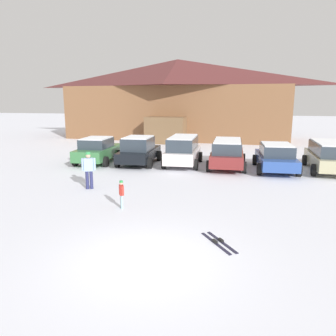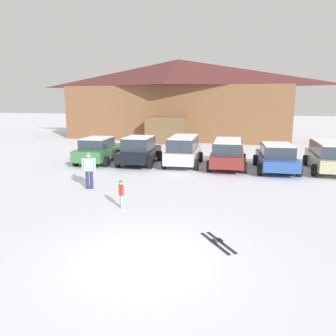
% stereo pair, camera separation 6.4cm
% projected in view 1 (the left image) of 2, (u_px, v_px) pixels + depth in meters
% --- Properties ---
extents(ground, '(160.00, 160.00, 0.00)m').
position_uv_depth(ground, '(145.00, 261.00, 8.14)').
color(ground, white).
extents(ski_lodge, '(22.76, 10.05, 7.90)m').
position_uv_depth(ski_lodge, '(177.00, 99.00, 33.55)').
color(ski_lodge, brown).
rests_on(ski_lodge, ground).
extents(parked_green_coupe, '(2.31, 4.27, 1.62)m').
position_uv_depth(parked_green_coupe, '(98.00, 150.00, 20.68)').
color(parked_green_coupe, '#387540').
rests_on(parked_green_coupe, ground).
extents(parked_black_sedan, '(2.29, 4.23, 1.72)m').
position_uv_depth(parked_black_sedan, '(139.00, 150.00, 20.24)').
color(parked_black_sedan, black).
rests_on(parked_black_sedan, ground).
extents(parked_white_suv, '(2.16, 4.28, 1.78)m').
position_uv_depth(parked_white_suv, '(183.00, 150.00, 19.85)').
color(parked_white_suv, white).
rests_on(parked_white_suv, ground).
extents(parked_maroon_van, '(2.23, 4.52, 1.66)m').
position_uv_depth(parked_maroon_van, '(227.00, 153.00, 19.16)').
color(parked_maroon_van, maroon).
rests_on(parked_maroon_van, ground).
extents(parked_blue_hatchback, '(2.39, 4.61, 1.55)m').
position_uv_depth(parked_blue_hatchback, '(276.00, 157.00, 18.36)').
color(parked_blue_hatchback, '#2C4D9A').
rests_on(parked_blue_hatchback, ground).
extents(parked_beige_suv, '(2.21, 4.77, 1.66)m').
position_uv_depth(parked_beige_suv, '(328.00, 155.00, 18.17)').
color(parked_beige_suv, tan).
rests_on(parked_beige_suv, ground).
extents(skier_adult_in_blue_parka, '(0.58, 0.37, 1.67)m').
position_uv_depth(skier_adult_in_blue_parka, '(89.00, 168.00, 14.54)').
color(skier_adult_in_blue_parka, navy).
rests_on(skier_adult_in_blue_parka, ground).
extents(skier_child_in_red_jacket, '(0.25, 0.35, 1.05)m').
position_uv_depth(skier_child_in_red_jacket, '(121.00, 193.00, 11.97)').
color(skier_child_in_red_jacket, '#97BBC5').
rests_on(skier_child_in_red_jacket, ground).
extents(pair_of_skis, '(1.11, 1.41, 0.08)m').
position_uv_depth(pair_of_skis, '(218.00, 242.00, 9.17)').
color(pair_of_skis, '#1E1C31').
rests_on(pair_of_skis, ground).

